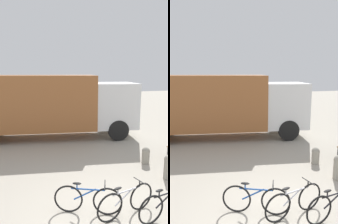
% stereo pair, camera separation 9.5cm
% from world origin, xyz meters
% --- Properties ---
extents(ground_plane, '(60.00, 60.00, 0.00)m').
position_xyz_m(ground_plane, '(0.00, 0.00, 0.00)').
color(ground_plane, '#A8A091').
extents(delivery_truck, '(9.28, 3.38, 3.28)m').
position_xyz_m(delivery_truck, '(-0.80, 7.13, 1.83)').
color(delivery_truck, '#99592D').
rests_on(delivery_truck, ground).
extents(bicycle_near, '(1.59, 0.70, 0.82)m').
position_xyz_m(bicycle_near, '(-0.54, 0.50, 0.38)').
color(bicycle_near, black).
rests_on(bicycle_near, ground).
extents(bicycle_middle, '(1.65, 0.54, 0.82)m').
position_xyz_m(bicycle_middle, '(0.35, 0.19, 0.38)').
color(bicycle_middle, black).
rests_on(bicycle_middle, ground).
extents(bicycle_far, '(1.67, 0.46, 0.82)m').
position_xyz_m(bicycle_far, '(1.23, -0.17, 0.38)').
color(bicycle_far, black).
rests_on(bicycle_far, ground).
extents(bollard_near_bench, '(0.31, 0.31, 0.82)m').
position_xyz_m(bollard_near_bench, '(2.51, 1.51, 0.45)').
color(bollard_near_bench, gray).
rests_on(bollard_near_bench, ground).
extents(bollard_far_bench, '(0.31, 0.31, 0.64)m').
position_xyz_m(bollard_far_bench, '(2.45, 2.81, 0.34)').
color(bollard_far_bench, gray).
rests_on(bollard_far_bench, ground).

